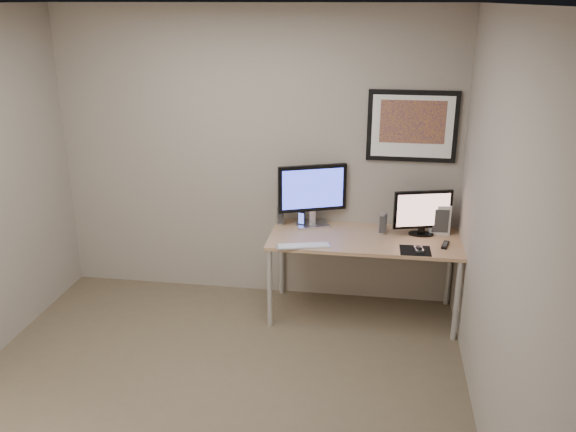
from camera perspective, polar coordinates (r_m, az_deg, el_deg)
name	(u,v)px	position (r m, az deg, el deg)	size (l,w,h in m)	color
floor	(210,396)	(4.48, -7.29, -16.40)	(3.60, 3.60, 0.00)	brown
room	(218,153)	(4.18, -6.61, 5.92)	(3.60, 3.60, 3.60)	white
desk	(364,244)	(5.20, 7.13, -2.66)	(1.60, 0.70, 0.73)	#AB7752
framed_art	(412,126)	(5.25, 11.55, 8.24)	(0.75, 0.04, 0.60)	black
monitor_large	(312,193)	(5.30, 2.28, 2.19)	(0.58, 0.28, 0.55)	silver
monitor_tv	(423,212)	(5.24, 12.49, 0.39)	(0.49, 0.17, 0.39)	black
speaker_left	(280,214)	(5.41, -0.72, 0.16)	(0.07, 0.07, 0.18)	silver
speaker_right	(383,223)	(5.26, 8.86, -0.68)	(0.07, 0.07, 0.18)	silver
phone_dock	(301,219)	(5.35, 1.27, -0.30)	(0.07, 0.07, 0.14)	black
keyboard	(303,246)	(4.95, 1.43, -2.80)	(0.43, 0.12, 0.02)	silver
mousepad	(415,250)	(4.97, 11.82, -3.18)	(0.24, 0.22, 0.00)	black
mouse	(419,248)	(4.97, 12.15, -2.96)	(0.06, 0.10, 0.03)	black
remote	(445,245)	(5.12, 14.50, -2.62)	(0.04, 0.16, 0.02)	black
fan_unit	(440,218)	(5.35, 14.02, -0.23)	(0.17, 0.12, 0.26)	silver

